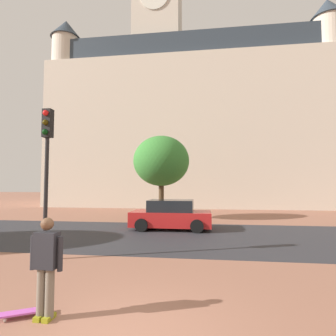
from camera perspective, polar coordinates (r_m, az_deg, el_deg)
name	(u,v)px	position (r m, az deg, el deg)	size (l,w,h in m)	color
ground_plane	(176,230)	(14.00, 1.71, -12.98)	(120.00, 120.00, 0.00)	#93604C
street_asphalt_strip	(173,235)	(12.50, 0.98, -14.13)	(120.00, 7.44, 0.00)	#2D2D33
landmark_building	(187,124)	(32.67, 4.10, 9.29)	(30.11, 13.53, 32.10)	beige
person_skater	(47,262)	(5.37, -24.37, -17.74)	(0.61, 0.31, 1.73)	#706656
skateboard	(24,312)	(5.87, -28.24, -25.37)	(0.80, 0.56, 0.11)	#BD50B7
car_red	(171,215)	(14.03, 0.63, -10.02)	(4.09, 1.99, 1.50)	red
traffic_light_pole	(47,154)	(9.24, -24.36, 2.80)	(0.28, 0.34, 4.69)	black
tree_curb_far	(161,161)	(17.95, -1.43, 1.47)	(3.73, 3.73, 5.55)	#4C3823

